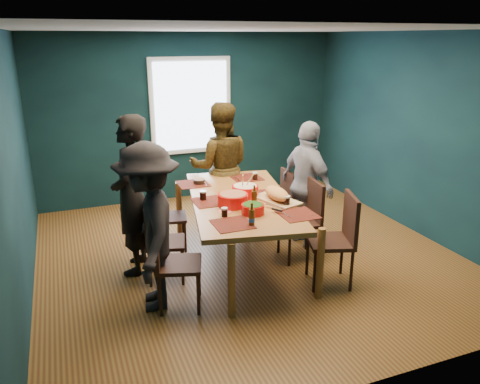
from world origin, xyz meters
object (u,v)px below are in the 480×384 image
object	(u,v)px
person_back	(220,167)
chair_right_far	(280,198)
chair_left_far	(163,211)
person_near_left	(149,228)
cutting_board	(277,195)
chair_right_mid	(307,214)
person_far_left	(131,196)
bowl_dumpling	(245,190)
chair_right_near	(340,233)
bowl_herbs	(253,209)
bowl_salad	(233,199)
chair_left_near	(170,256)
person_right	(307,185)
dining_table	(240,204)
chair_left_mid	(158,235)

from	to	relation	value
person_back	chair_right_far	bearing A→B (deg)	158.88
chair_right_far	chair_left_far	bearing A→B (deg)	178.47
person_near_left	cutting_board	world-z (taller)	person_near_left
chair_right_mid	person_far_left	distance (m)	2.09
chair_right_far	bowl_dumpling	world-z (taller)	bowl_dumpling
chair_right_far	chair_right_near	bearing A→B (deg)	-87.82
person_far_left	bowl_herbs	distance (m)	1.41
chair_right_far	bowl_salad	bearing A→B (deg)	-137.28
chair_right_mid	bowl_dumpling	bearing A→B (deg)	174.42
person_back	person_near_left	size ratio (longest dim) A/B	1.06
chair_left_near	person_far_left	size ratio (longest dim) A/B	0.52
person_far_left	chair_right_far	bearing A→B (deg)	117.14
bowl_herbs	cutting_board	size ratio (longest dim) A/B	0.34
person_right	bowl_salad	xyz separation A→B (m)	(-1.19, -0.46, 0.10)
dining_table	person_far_left	distance (m)	1.25
person_near_left	chair_right_near	bearing A→B (deg)	91.84
chair_right_far	chair_right_near	size ratio (longest dim) A/B	0.88
chair_left_near	person_near_left	xyz separation A→B (m)	(-0.17, 0.10, 0.29)
chair_right_mid	person_right	world-z (taller)	person_right
person_far_left	cutting_board	bearing A→B (deg)	87.69
chair_left_mid	chair_right_far	bearing A→B (deg)	34.79
chair_left_near	bowl_herbs	bearing A→B (deg)	23.77
person_far_left	person_right	bearing A→B (deg)	105.93
chair_right_mid	dining_table	bearing A→B (deg)	178.56
person_far_left	bowl_salad	bearing A→B (deg)	80.52
chair_left_mid	bowl_salad	size ratio (longest dim) A/B	2.71
person_far_left	chair_right_mid	bearing A→B (deg)	95.82
chair_left_near	chair_right_near	size ratio (longest dim) A/B	0.93
person_near_left	bowl_dumpling	world-z (taller)	person_near_left
person_back	bowl_herbs	distance (m)	1.72
chair_right_far	bowl_herbs	bearing A→B (deg)	-125.31
person_far_left	bowl_herbs	size ratio (longest dim) A/B	7.51
person_near_left	bowl_herbs	xyz separation A→B (m)	(1.10, 0.00, 0.05)
dining_table	chair_left_near	bearing A→B (deg)	-136.54
dining_table	chair_left_mid	size ratio (longest dim) A/B	2.63
chair_left_near	bowl_salad	world-z (taller)	bowl_salad
chair_left_near	bowl_salad	distance (m)	0.99
chair_left_mid	cutting_board	distance (m)	1.41
person_near_left	bowl_dumpling	size ratio (longest dim) A/B	5.45
chair_right_far	bowl_salad	size ratio (longest dim) A/B	2.68
bowl_dumpling	chair_left_far	bearing A→B (deg)	139.34
person_right	chair_right_mid	bearing A→B (deg)	142.81
chair_right_near	person_far_left	distance (m)	2.35
person_back	cutting_board	distance (m)	1.44
dining_table	person_back	bearing A→B (deg)	93.81
chair_right_mid	chair_left_near	bearing A→B (deg)	-158.18
person_back	cutting_board	world-z (taller)	person_back
chair_right_near	chair_right_mid	bearing A→B (deg)	109.26
chair_left_near	person_back	xyz separation A→B (m)	(1.15, 1.81, 0.34)
cutting_board	person_near_left	bearing A→B (deg)	172.65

